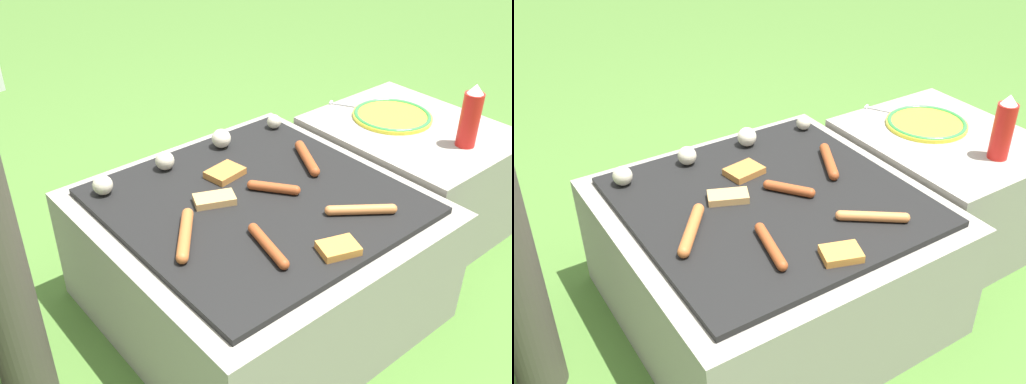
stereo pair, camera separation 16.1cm
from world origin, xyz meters
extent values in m
plane|color=#47702D|center=(0.00, 0.00, 0.00)|extent=(14.00, 14.00, 0.00)
cube|color=gray|center=(0.00, 0.00, 0.18)|extent=(0.84, 0.84, 0.36)
cube|color=black|center=(0.00, 0.00, 0.37)|extent=(0.74, 0.74, 0.02)
cube|color=gray|center=(0.68, 0.00, 0.19)|extent=(0.51, 0.62, 0.38)
cylinder|color=#93421E|center=(0.06, -0.01, 0.39)|extent=(0.10, 0.12, 0.03)
sphere|color=#93421E|center=(0.10, -0.05, 0.39)|extent=(0.03, 0.03, 0.03)
sphere|color=#93421E|center=(0.02, 0.04, 0.39)|extent=(0.03, 0.03, 0.03)
cylinder|color=#B7602D|center=(-0.25, -0.03, 0.40)|extent=(0.14, 0.16, 0.03)
sphere|color=#B7602D|center=(-0.31, -0.10, 0.40)|extent=(0.03, 0.03, 0.03)
sphere|color=#B7602D|center=(-0.20, 0.04, 0.40)|extent=(0.03, 0.03, 0.03)
cylinder|color=#C6753D|center=(0.16, -0.23, 0.39)|extent=(0.15, 0.12, 0.03)
sphere|color=#C6753D|center=(0.23, -0.28, 0.39)|extent=(0.03, 0.03, 0.03)
sphere|color=#C6753D|center=(0.10, -0.18, 0.39)|extent=(0.03, 0.03, 0.03)
cylinder|color=#93421E|center=(-0.12, -0.19, 0.39)|extent=(0.06, 0.16, 0.03)
sphere|color=#93421E|center=(-0.14, -0.27, 0.39)|extent=(0.03, 0.03, 0.03)
sphere|color=#93421E|center=(-0.11, -0.12, 0.39)|extent=(0.03, 0.03, 0.03)
cylinder|color=#93421E|center=(0.24, 0.05, 0.40)|extent=(0.10, 0.16, 0.03)
sphere|color=#93421E|center=(0.28, 0.13, 0.40)|extent=(0.03, 0.03, 0.03)
sphere|color=#93421E|center=(0.20, -0.02, 0.40)|extent=(0.03, 0.03, 0.03)
cube|color=#B27033|center=(0.01, 0.15, 0.39)|extent=(0.11, 0.09, 0.02)
cube|color=tan|center=(-0.10, 0.05, 0.39)|extent=(0.12, 0.10, 0.02)
cube|color=#D18438|center=(0.00, -0.31, 0.39)|extent=(0.11, 0.10, 0.02)
sphere|color=beige|center=(-0.31, 0.29, 0.41)|extent=(0.06, 0.06, 0.06)
sphere|color=beige|center=(-0.10, 0.29, 0.41)|extent=(0.06, 0.06, 0.06)
sphere|color=beige|center=(0.11, 0.30, 0.41)|extent=(0.06, 0.06, 0.06)
sphere|color=beige|center=(0.32, 0.29, 0.40)|extent=(0.05, 0.05, 0.05)
cylinder|color=yellow|center=(0.68, 0.09, 0.39)|extent=(0.27, 0.27, 0.01)
torus|color=#338C3F|center=(0.68, 0.09, 0.39)|extent=(0.26, 0.26, 0.01)
cylinder|color=red|center=(0.70, -0.18, 0.47)|extent=(0.06, 0.06, 0.17)
cone|color=white|center=(0.70, -0.18, 0.57)|extent=(0.05, 0.05, 0.03)
cylinder|color=silver|center=(0.66, 0.22, 0.38)|extent=(0.10, 0.18, 0.01)
cube|color=silver|center=(0.61, 0.31, 0.38)|extent=(0.02, 0.02, 0.01)
camera|label=1|loc=(-0.87, -1.05, 1.26)|focal=42.00mm
camera|label=2|loc=(-0.74, -1.14, 1.26)|focal=42.00mm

